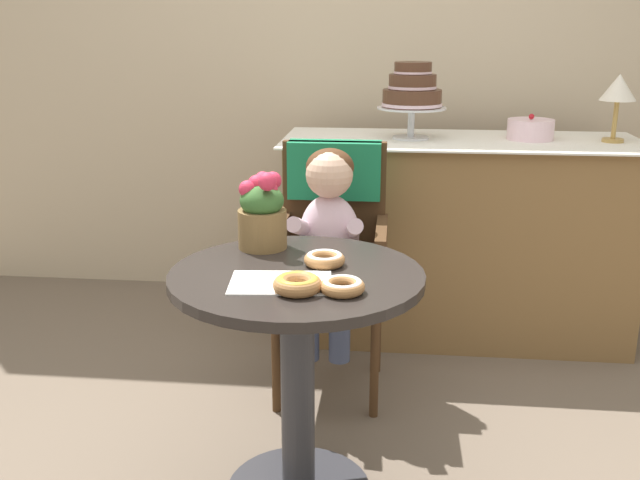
# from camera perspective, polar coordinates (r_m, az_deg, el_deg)

# --- Properties ---
(back_wall) EXTENTS (4.80, 0.10, 2.70)m
(back_wall) POSITION_cam_1_polar(r_m,az_deg,el_deg) (3.76, 2.06, 16.12)
(back_wall) COLOR #C1AD8E
(back_wall) RESTS_ON ground
(cafe_table) EXTENTS (0.72, 0.72, 0.72)m
(cafe_table) POSITION_cam_1_polar(r_m,az_deg,el_deg) (2.11, -1.80, -7.95)
(cafe_table) COLOR #282321
(cafe_table) RESTS_ON ground
(wicker_chair) EXTENTS (0.42, 0.45, 0.95)m
(wicker_chair) POSITION_cam_1_polar(r_m,az_deg,el_deg) (2.77, 0.97, 1.04)
(wicker_chair) COLOR #472D19
(wicker_chair) RESTS_ON ground
(seated_child) EXTENTS (0.27, 0.32, 0.73)m
(seated_child) POSITION_cam_1_polar(r_m,az_deg,el_deg) (2.61, 0.67, 0.92)
(seated_child) COLOR silver
(seated_child) RESTS_ON ground
(paper_napkin) EXTENTS (0.29, 0.21, 0.00)m
(paper_napkin) POSITION_cam_1_polar(r_m,az_deg,el_deg) (1.94, -3.12, -3.37)
(paper_napkin) COLOR white
(paper_napkin) RESTS_ON cafe_table
(donut_front) EXTENTS (0.12, 0.12, 0.04)m
(donut_front) POSITION_cam_1_polar(r_m,az_deg,el_deg) (2.08, 0.35, -1.48)
(donut_front) COLOR #AD7542
(donut_front) RESTS_ON cafe_table
(donut_mid) EXTENTS (0.13, 0.13, 0.04)m
(donut_mid) POSITION_cam_1_polar(r_m,az_deg,el_deg) (1.87, -1.78, -3.43)
(donut_mid) COLOR #AD7542
(donut_mid) RESTS_ON cafe_table
(donut_side) EXTENTS (0.12, 0.12, 0.04)m
(donut_side) POSITION_cam_1_polar(r_m,az_deg,el_deg) (1.87, 1.77, -3.61)
(donut_side) COLOR #AD7542
(donut_side) RESTS_ON cafe_table
(flower_vase) EXTENTS (0.15, 0.15, 0.25)m
(flower_vase) POSITION_cam_1_polar(r_m,az_deg,el_deg) (2.22, -4.57, 2.27)
(flower_vase) COLOR brown
(flower_vase) RESTS_ON cafe_table
(display_counter) EXTENTS (1.56, 0.62, 0.90)m
(display_counter) POSITION_cam_1_polar(r_m,az_deg,el_deg) (3.34, 10.66, 0.20)
(display_counter) COLOR olive
(display_counter) RESTS_ON ground
(tiered_cake_stand) EXTENTS (0.30, 0.30, 0.33)m
(tiered_cake_stand) POSITION_cam_1_polar(r_m,az_deg,el_deg) (3.21, 7.26, 11.44)
(tiered_cake_stand) COLOR silver
(tiered_cake_stand) RESTS_ON display_counter
(round_layer_cake) EXTENTS (0.20, 0.20, 0.11)m
(round_layer_cake) POSITION_cam_1_polar(r_m,az_deg,el_deg) (3.31, 16.21, 8.35)
(round_layer_cake) COLOR silver
(round_layer_cake) RESTS_ON display_counter
(table_lamp) EXTENTS (0.15, 0.15, 0.28)m
(table_lamp) POSITION_cam_1_polar(r_m,az_deg,el_deg) (3.34, 22.40, 10.81)
(table_lamp) COLOR #B28C47
(table_lamp) RESTS_ON display_counter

